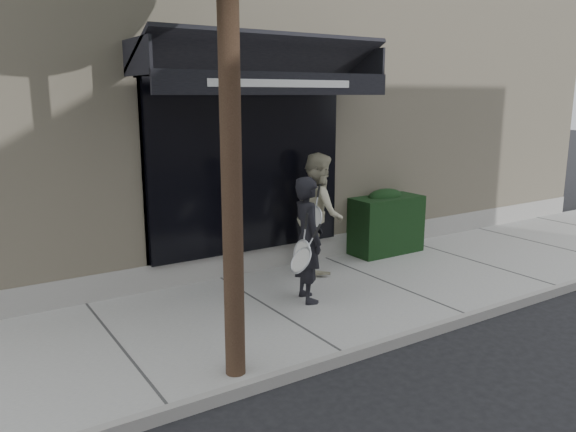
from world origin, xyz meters
TOP-DOWN VIEW (x-y plane):
  - ground at (0.00, 0.00)m, footprint 80.00×80.00m
  - sidewalk at (0.00, 0.00)m, footprint 20.00×3.00m
  - curb at (0.00, -1.55)m, footprint 20.00×0.10m
  - building_facade at (-0.01, 4.96)m, footprint 14.30×8.04m
  - hedge at (1.10, 1.25)m, footprint 1.30×0.70m
  - pedestrian_front at (-1.42, 0.00)m, footprint 0.78×0.93m
  - pedestrian_back at (-0.50, 1.02)m, footprint 1.01×1.12m

SIDE VIEW (x-z plane):
  - ground at x=0.00m, z-range 0.00..0.00m
  - sidewalk at x=0.00m, z-range 0.00..0.12m
  - curb at x=0.00m, z-range 0.00..0.14m
  - hedge at x=1.10m, z-range 0.09..1.23m
  - pedestrian_front at x=-1.42m, z-range 0.12..1.82m
  - pedestrian_back at x=-0.50m, z-range 0.12..2.00m
  - building_facade at x=-0.01m, z-range -0.08..5.56m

